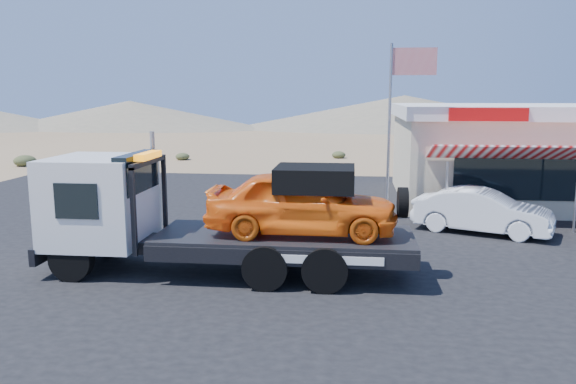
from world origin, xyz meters
name	(u,v)px	position (x,y,z in m)	size (l,w,h in m)	color
ground	(227,251)	(0.00, 0.00, 0.00)	(120.00, 120.00, 0.00)	#866C4C
asphalt_lot	(306,228)	(2.00, 3.00, 0.01)	(32.00, 24.00, 0.02)	black
tow_truck	(218,210)	(0.25, -1.93, 1.58)	(8.80, 2.61, 2.94)	black
white_sedan	(482,211)	(7.57, 2.93, 0.71)	(1.47, 4.20, 1.38)	white
jerky_store	(524,152)	(10.50, 8.97, 1.99)	(10.40, 9.97, 3.90)	#C5B695
flagpole	(397,112)	(4.93, 4.50, 3.76)	(1.55, 0.10, 6.00)	#99999E
distant_hills	(247,114)	(-9.77, 55.14, 1.89)	(126.00, 48.00, 4.20)	#726B59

